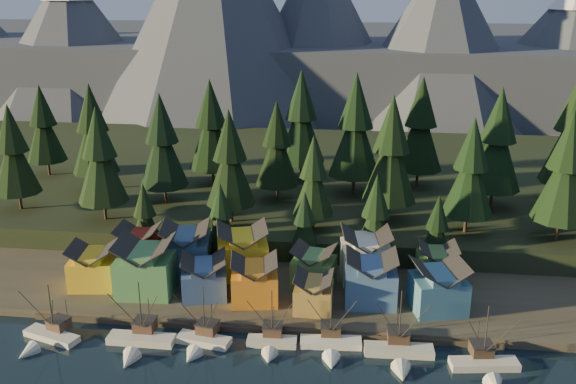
# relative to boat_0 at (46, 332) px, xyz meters

# --- Properties ---
(shore_strip) EXTENTS (400.00, 50.00, 1.50)m
(shore_strip) POSITION_rel_boat_0_xyz_m (34.46, 32.22, -1.22)
(shore_strip) COLOR #373228
(shore_strip) RESTS_ON ground
(hillside) EXTENTS (420.00, 100.00, 6.00)m
(hillside) POSITION_rel_boat_0_xyz_m (34.46, 82.22, 1.03)
(hillside) COLOR black
(hillside) RESTS_ON ground
(dock) EXTENTS (80.00, 4.00, 1.00)m
(dock) POSITION_rel_boat_0_xyz_m (34.46, 8.72, -1.47)
(dock) COLOR #494134
(dock) RESTS_ON ground
(mountain_ridge) EXTENTS (560.00, 190.00, 90.00)m
(mountain_ridge) POSITION_rel_boat_0_xyz_m (30.26, 205.81, 24.08)
(mountain_ridge) COLOR #4E5564
(mountain_ridge) RESTS_ON ground
(boat_0) EXTENTS (10.54, 10.94, 10.84)m
(boat_0) POSITION_rel_boat_0_xyz_m (0.00, 0.00, 0.00)
(boat_0) COLOR beige
(boat_0) RESTS_ON ground
(boat_1) EXTENTS (11.35, 12.36, 11.85)m
(boat_1) POSITION_rel_boat_0_xyz_m (15.52, 0.56, 0.16)
(boat_1) COLOR beige
(boat_1) RESTS_ON ground
(boat_2) EXTENTS (9.55, 10.09, 11.14)m
(boat_2) POSITION_rel_boat_0_xyz_m (25.58, 1.87, 0.19)
(boat_2) COLOR silver
(boat_2) RESTS_ON ground
(boat_3) EXTENTS (8.43, 9.13, 10.71)m
(boat_3) POSITION_rel_boat_0_xyz_m (36.96, 2.91, 0.17)
(boat_3) COLOR beige
(boat_3) RESTS_ON ground
(boat_4) EXTENTS (10.41, 11.22, 11.29)m
(boat_4) POSITION_rel_boat_0_xyz_m (46.60, 3.54, 0.11)
(boat_4) COLOR white
(boat_4) RESTS_ON ground
(boat_5) EXTENTS (11.41, 12.36, 12.07)m
(boat_5) POSITION_rel_boat_0_xyz_m (57.47, 2.36, 0.22)
(boat_5) COLOR beige
(boat_5) RESTS_ON ground
(boat_6) EXTENTS (11.04, 11.78, 11.47)m
(boat_6) POSITION_rel_boat_0_xyz_m (70.51, 0.22, 0.12)
(boat_6) COLOR beige
(boat_6) RESTS_ON ground
(house_front_0) EXTENTS (9.16, 8.77, 8.27)m
(house_front_0) POSITION_rel_boat_0_xyz_m (1.10, 17.60, 3.88)
(house_front_0) COLOR yellow
(house_front_0) RESTS_ON shore_strip
(house_front_1) EXTENTS (10.51, 10.14, 10.31)m
(house_front_1) POSITION_rel_boat_0_xyz_m (11.72, 16.39, 4.95)
(house_front_1) COLOR #49874C
(house_front_1) RESTS_ON shore_strip
(house_front_2) EXTENTS (9.61, 9.65, 7.77)m
(house_front_2) POSITION_rel_boat_0_xyz_m (22.66, 16.28, 3.61)
(house_front_2) COLOR #3C5A8E
(house_front_2) RESTS_ON shore_strip
(house_front_3) EXTENTS (9.37, 9.05, 8.33)m
(house_front_3) POSITION_rel_boat_0_xyz_m (32.14, 15.44, 3.90)
(house_front_3) COLOR orange
(house_front_3) RESTS_ON shore_strip
(house_front_4) EXTENTS (6.71, 7.22, 6.68)m
(house_front_4) POSITION_rel_boat_0_xyz_m (42.93, 13.52, 3.04)
(house_front_4) COLOR olive
(house_front_4) RESTS_ON shore_strip
(house_front_5) EXTENTS (9.39, 8.61, 9.44)m
(house_front_5) POSITION_rel_boat_0_xyz_m (52.77, 17.29, 4.49)
(house_front_5) COLOR #3E6092
(house_front_5) RESTS_ON shore_strip
(house_front_6) EXTENTS (10.67, 10.32, 8.88)m
(house_front_6) POSITION_rel_boat_0_xyz_m (64.47, 16.17, 4.20)
(house_front_6) COLOR teal
(house_front_6) RESTS_ON shore_strip
(house_back_0) EXTENTS (8.46, 8.15, 8.92)m
(house_back_0) POSITION_rel_boat_0_xyz_m (7.00, 26.06, 4.21)
(house_back_0) COLOR maroon
(house_back_0) RESTS_ON shore_strip
(house_back_1) EXTENTS (10.32, 10.41, 10.12)m
(house_back_1) POSITION_rel_boat_0_xyz_m (17.03, 24.86, 4.84)
(house_back_1) COLOR #34537A
(house_back_1) RESTS_ON shore_strip
(house_back_2) EXTENTS (11.37, 10.81, 10.11)m
(house_back_2) POSITION_rel_boat_0_xyz_m (28.00, 25.82, 4.84)
(house_back_2) COLOR yellow
(house_back_2) RESTS_ON shore_strip
(house_back_3) EXTENTS (8.71, 8.02, 7.81)m
(house_back_3) POSITION_rel_boat_0_xyz_m (42.12, 22.89, 3.63)
(house_back_3) COLOR #518849
(house_back_3) RESTS_ON shore_strip
(house_back_4) EXTENTS (10.20, 9.89, 9.99)m
(house_back_4) POSITION_rel_boat_0_xyz_m (51.80, 26.72, 4.78)
(house_back_4) COLOR silver
(house_back_4) RESTS_ON shore_strip
(house_back_5) EXTENTS (7.56, 7.65, 8.12)m
(house_back_5) POSITION_rel_boat_0_xyz_m (65.16, 25.86, 3.79)
(house_back_5) COLOR #47713D
(house_back_5) RESTS_ON shore_strip
(tree_hill_0) EXTENTS (10.55, 10.55, 24.57)m
(tree_hill_0) POSITION_rel_boat_0_xyz_m (-27.54, 44.22, 17.46)
(tree_hill_0) COLOR #332319
(tree_hill_0) RESTS_ON hillside
(tree_hill_1) EXTENTS (11.47, 11.47, 26.73)m
(tree_hill_1) POSITION_rel_boat_0_xyz_m (-15.54, 60.22, 18.64)
(tree_hill_1) COLOR #332319
(tree_hill_1) RESTS_ON hillside
(tree_hill_2) EXTENTS (10.93, 10.93, 25.45)m
(tree_hill_2) POSITION_rel_boat_0_xyz_m (-5.54, 40.22, 17.94)
(tree_hill_2) COLOR #332319
(tree_hill_2) RESTS_ON hillside
(tree_hill_3) EXTENTS (11.31, 11.31, 26.34)m
(tree_hill_3) POSITION_rel_boat_0_xyz_m (4.46, 52.22, 18.43)
(tree_hill_3) COLOR #332319
(tree_hill_3) RESTS_ON hillside
(tree_hill_4) EXTENTS (11.70, 11.70, 27.26)m
(tree_hill_4) POSITION_rel_boat_0_xyz_m (12.46, 67.22, 18.93)
(tree_hill_4) COLOR #332319
(tree_hill_4) RESTS_ON hillside
(tree_hill_5) EXTENTS (10.77, 10.77, 25.08)m
(tree_hill_5) POSITION_rel_boat_0_xyz_m (22.46, 42.22, 17.74)
(tree_hill_5) COLOR #332319
(tree_hill_5) RESTS_ON hillside
(tree_hill_6) EXTENTS (10.40, 10.40, 24.22)m
(tree_hill_6) POSITION_rel_boat_0_xyz_m (30.46, 57.22, 17.27)
(tree_hill_6) COLOR #332319
(tree_hill_6) RESTS_ON hillside
(tree_hill_7) EXTENTS (8.80, 8.80, 20.51)m
(tree_hill_7) POSITION_rel_boat_0_xyz_m (40.46, 40.22, 15.23)
(tree_hill_7) COLOR #332319
(tree_hill_7) RESTS_ON hillside
(tree_hill_8) EXTENTS (12.86, 12.86, 29.95)m
(tree_hill_8) POSITION_rel_boat_0_xyz_m (48.46, 64.22, 20.41)
(tree_hill_8) COLOR #332319
(tree_hill_8) RESTS_ON hillside
(tree_hill_9) EXTENTS (11.99, 11.99, 27.94)m
(tree_hill_9) POSITION_rel_boat_0_xyz_m (56.46, 47.22, 19.30)
(tree_hill_9) COLOR #332319
(tree_hill_9) RESTS_ON hillside
(tree_hill_10) EXTENTS (12.07, 12.07, 28.12)m
(tree_hill_10) POSITION_rel_boat_0_xyz_m (64.46, 72.22, 19.40)
(tree_hill_10) COLOR #332319
(tree_hill_10) RESTS_ON hillside
(tree_hill_11) EXTENTS (10.60, 10.60, 24.69)m
(tree_hill_11) POSITION_rel_boat_0_xyz_m (72.46, 42.22, 17.52)
(tree_hill_11) COLOR #332319
(tree_hill_11) RESTS_ON hillside
(tree_hill_12) EXTENTS (12.10, 12.10, 28.18)m
(tree_hill_12) POSITION_rel_boat_0_xyz_m (80.46, 58.22, 19.44)
(tree_hill_12) COLOR #332319
(tree_hill_12) RESTS_ON hillside
(tree_hill_13) EXTENTS (11.59, 11.59, 27.00)m
(tree_hill_13) POSITION_rel_boat_0_xyz_m (90.46, 40.22, 18.79)
(tree_hill_13) COLOR #332319
(tree_hill_13) RESTS_ON hillside
(tree_hill_14) EXTENTS (13.35, 13.35, 31.10)m
(tree_hill_14) POSITION_rel_boat_0_xyz_m (98.46, 64.22, 21.03)
(tree_hill_14) COLOR #332319
(tree_hill_14) RESTS_ON hillside
(tree_hill_15) EXTENTS (12.44, 12.44, 28.99)m
(tree_hill_15) POSITION_rel_boat_0_xyz_m (34.46, 74.22, 19.88)
(tree_hill_15) COLOR #332319
(tree_hill_15) RESTS_ON hillside
(tree_hill_16) EXTENTS (10.50, 10.50, 24.46)m
(tree_hill_16) POSITION_rel_boat_0_xyz_m (-33.54, 70.22, 17.40)
(tree_hill_16) COLOR #332319
(tree_hill_16) RESTS_ON hillside
(tree_shore_0) EXTENTS (6.85, 6.85, 15.95)m
(tree_shore_0) POSITION_rel_boat_0_xyz_m (6.46, 32.22, 8.24)
(tree_shore_0) COLOR #332319
(tree_shore_0) RESTS_ON shore_strip
(tree_shore_1) EXTENTS (7.16, 7.16, 16.68)m
(tree_shore_1) POSITION_rel_boat_0_xyz_m (22.46, 32.22, 8.64)
(tree_shore_1) COLOR #332319
(tree_shore_1) RESTS_ON shore_strip
(tree_shore_2) EXTENTS (6.68, 6.68, 15.57)m
(tree_shore_2) POSITION_rel_boat_0_xyz_m (39.46, 32.22, 8.03)
(tree_shore_2) COLOR #332319
(tree_shore_2) RESTS_ON shore_strip
(tree_shore_3) EXTENTS (8.43, 8.43, 19.64)m
(tree_shore_3) POSITION_rel_boat_0_xyz_m (53.46, 32.22, 10.26)
(tree_shore_3) COLOR #332319
(tree_shore_3) RESTS_ON shore_strip
(tree_shore_4) EXTENTS (6.82, 6.82, 15.89)m
(tree_shore_4) POSITION_rel_boat_0_xyz_m (65.46, 32.22, 8.21)
(tree_shore_4) COLOR #332319
(tree_shore_4) RESTS_ON shore_strip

